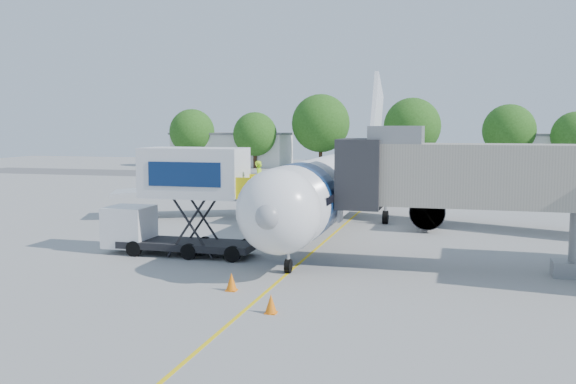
% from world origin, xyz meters
% --- Properties ---
extents(ground, '(160.00, 160.00, 0.00)m').
position_xyz_m(ground, '(0.00, 0.00, 0.00)').
color(ground, '#9A9A98').
rests_on(ground, ground).
extents(guidance_line, '(0.15, 70.00, 0.01)m').
position_xyz_m(guidance_line, '(0.00, 0.00, 0.01)').
color(guidance_line, yellow).
rests_on(guidance_line, ground).
extents(taxiway_strip, '(120.00, 10.00, 0.01)m').
position_xyz_m(taxiway_strip, '(0.00, 42.00, 0.00)').
color(taxiway_strip, '#59595B').
rests_on(taxiway_strip, ground).
extents(aircraft, '(34.17, 37.73, 11.35)m').
position_xyz_m(aircraft, '(0.00, 4.12, 2.95)').
color(aircraft, silver).
rests_on(aircraft, ground).
extents(jet_bridge, '(13.90, 3.20, 6.60)m').
position_xyz_m(jet_bridge, '(7.99, -7.00, 4.34)').
color(jet_bridge, gray).
rests_on(jet_bridge, ground).
extents(catering_hiloader, '(8.51, 2.44, 5.50)m').
position_xyz_m(catering_hiloader, '(-6.26, -7.00, 2.76)').
color(catering_hiloader, black).
rests_on(catering_hiloader, ground).
extents(ground_tug, '(3.43, 2.20, 1.27)m').
position_xyz_m(ground_tug, '(2.71, -15.96, 0.67)').
color(ground_tug, silver).
rests_on(ground_tug, ground).
extents(safety_cone_a, '(0.46, 0.46, 0.74)m').
position_xyz_m(safety_cone_a, '(-1.40, -13.09, 0.35)').
color(safety_cone_a, orange).
rests_on(safety_cone_a, ground).
extents(safety_cone_b, '(0.44, 0.44, 0.70)m').
position_xyz_m(safety_cone_b, '(1.02, -15.66, 0.33)').
color(safety_cone_b, orange).
rests_on(safety_cone_b, ground).
extents(outbuilding_left, '(18.40, 8.40, 5.30)m').
position_xyz_m(outbuilding_left, '(-28.00, 60.00, 2.66)').
color(outbuilding_left, silver).
rests_on(outbuilding_left, ground).
extents(outbuilding_right, '(16.40, 7.40, 5.30)m').
position_xyz_m(outbuilding_right, '(22.00, 62.00, 2.66)').
color(outbuilding_right, silver).
rests_on(outbuilding_right, ground).
extents(tree_a, '(7.08, 7.08, 9.02)m').
position_xyz_m(tree_a, '(-33.56, 56.90, 5.47)').
color(tree_a, '#382314').
rests_on(tree_a, ground).
extents(tree_b, '(6.65, 6.65, 8.48)m').
position_xyz_m(tree_b, '(-22.80, 55.83, 5.14)').
color(tree_b, '#382314').
rests_on(tree_b, ground).
extents(tree_c, '(8.76, 8.76, 11.17)m').
position_xyz_m(tree_c, '(-13.13, 58.17, 6.78)').
color(tree_c, '#382314').
rests_on(tree_c, ground).
extents(tree_d, '(8.20, 8.20, 10.46)m').
position_xyz_m(tree_d, '(0.51, 57.35, 6.35)').
color(tree_d, '#382314').
rests_on(tree_d, ground).
extents(tree_e, '(7.45, 7.45, 9.49)m').
position_xyz_m(tree_e, '(13.94, 59.47, 5.76)').
color(tree_e, '#382314').
rests_on(tree_e, ground).
extents(tree_f, '(6.58, 6.58, 8.39)m').
position_xyz_m(tree_f, '(22.44, 57.63, 5.09)').
color(tree_f, '#382314').
rests_on(tree_f, ground).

